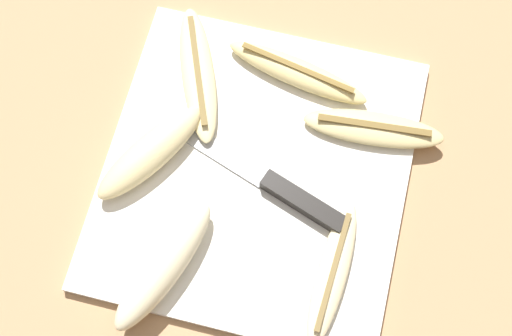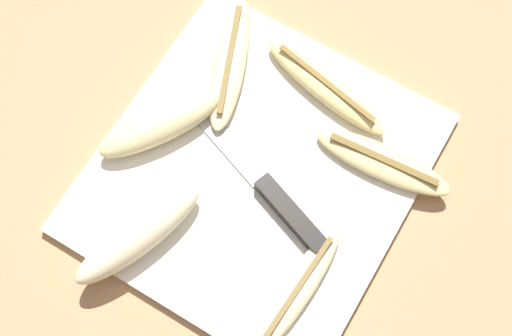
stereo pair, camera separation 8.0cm
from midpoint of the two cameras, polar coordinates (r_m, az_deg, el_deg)
ground_plane at (r=0.82m, az=2.76°, el=-0.91°), size 4.00×4.00×0.00m
cutting_board at (r=0.81m, az=2.78°, el=-0.77°), size 0.36×0.34×0.01m
knife at (r=0.79m, az=4.73°, el=-3.06°), size 0.10×0.22×0.02m
banana_spotted_left at (r=0.82m, az=12.85°, el=0.07°), size 0.05×0.16×0.02m
banana_soft_right at (r=0.85m, az=0.57°, el=8.09°), size 0.18×0.10×0.02m
banana_bright_far at (r=0.77m, az=-6.50°, el=-5.77°), size 0.17×0.09×0.04m
banana_ripe_center at (r=0.81m, az=-4.89°, el=3.07°), size 0.15×0.12×0.03m
banana_cream_curved at (r=0.77m, az=6.30°, el=-10.11°), size 0.17×0.04×0.02m
banana_golden_short at (r=0.84m, az=8.29°, el=6.07°), size 0.07×0.18×0.02m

